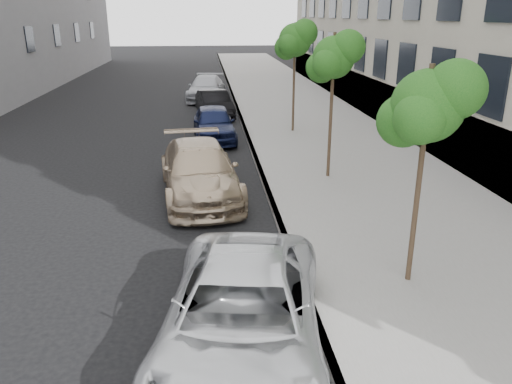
{
  "coord_description": "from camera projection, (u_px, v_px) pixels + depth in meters",
  "views": [
    {
      "loc": [
        -0.54,
        -6.59,
        4.91
      ],
      "look_at": [
        0.42,
        2.92,
        1.5
      ],
      "focal_mm": 35.0,
      "sensor_mm": 36.0,
      "label": 1
    }
  ],
  "objects": [
    {
      "name": "sedan_blue",
      "position": [
        214.0,
        123.0,
        20.42
      ],
      "size": [
        1.81,
        4.17,
        1.4
      ],
      "primitive_type": "imported",
      "rotation": [
        0.0,
        0.0,
        0.04
      ],
      "color": "#111839",
      "rests_on": "ground"
    },
    {
      "name": "curb",
      "position": [
        234.0,
        98.0,
        30.45
      ],
      "size": [
        0.15,
        72.0,
        0.14
      ],
      "primitive_type": "cube",
      "color": "#9E9B93",
      "rests_on": "ground"
    },
    {
      "name": "tree_near",
      "position": [
        429.0,
        106.0,
        8.43
      ],
      "size": [
        1.62,
        1.42,
        4.11
      ],
      "color": "#38281C",
      "rests_on": "sidewalk"
    },
    {
      "name": "tree_far",
      "position": [
        296.0,
        40.0,
        20.45
      ],
      "size": [
        1.7,
        1.5,
        4.61
      ],
      "color": "#38281C",
      "rests_on": "sidewalk"
    },
    {
      "name": "sedan_black",
      "position": [
        214.0,
        104.0,
        25.1
      ],
      "size": [
        2.02,
        4.1,
        1.29
      ],
      "primitive_type": "imported",
      "rotation": [
        0.0,
        0.0,
        0.17
      ],
      "color": "black",
      "rests_on": "ground"
    },
    {
      "name": "tree_mid",
      "position": [
        335.0,
        58.0,
        14.42
      ],
      "size": [
        1.6,
        1.4,
        4.39
      ],
      "color": "#38281C",
      "rests_on": "sidewalk"
    },
    {
      "name": "sidewalk",
      "position": [
        284.0,
        97.0,
        30.75
      ],
      "size": [
        6.4,
        72.0,
        0.14
      ],
      "primitive_type": "cube",
      "color": "gray",
      "rests_on": "ground"
    },
    {
      "name": "ground",
      "position": [
        248.0,
        344.0,
        7.87
      ],
      "size": [
        160.0,
        160.0,
        0.0
      ],
      "primitive_type": "plane",
      "color": "black",
      "rests_on": "ground"
    },
    {
      "name": "suv",
      "position": [
        200.0,
        171.0,
        14.1
      ],
      "size": [
        2.6,
        5.28,
        1.48
      ],
      "primitive_type": "imported",
      "rotation": [
        0.0,
        0.0,
        0.11
      ],
      "color": "tan",
      "rests_on": "ground"
    },
    {
      "name": "minivan",
      "position": [
        242.0,
        316.0,
        7.38
      ],
      "size": [
        3.11,
        5.36,
        1.41
      ],
      "primitive_type": "imported",
      "rotation": [
        0.0,
        0.0,
        -0.16
      ],
      "color": "silver",
      "rests_on": "ground"
    },
    {
      "name": "sedan_rear",
      "position": [
        206.0,
        88.0,
        30.02
      ],
      "size": [
        2.56,
        5.09,
        1.42
      ],
      "primitive_type": "imported",
      "rotation": [
        0.0,
        0.0,
        -0.12
      ],
      "color": "#A4A5AC",
      "rests_on": "ground"
    }
  ]
}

